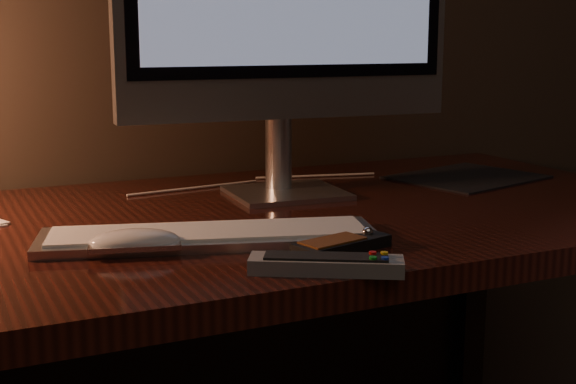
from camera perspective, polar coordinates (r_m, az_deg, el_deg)
name	(u,v)px	position (r m, az deg, el deg)	size (l,w,h in m)	color
desk	(210,282)	(1.37, -5.60, -6.39)	(1.60, 0.75, 0.75)	#36110C
keyboard	(209,236)	(1.12, -5.64, -3.10)	(0.47, 0.13, 0.02)	silver
mousepad	(467,177)	(1.65, 12.59, 1.04)	(0.28, 0.22, 0.00)	black
mouse	(135,245)	(1.08, -10.83, -3.72)	(0.12, 0.06, 0.02)	white
media_remote	(342,244)	(1.07, 3.85, -3.74)	(0.15, 0.08, 0.03)	black
tv_remote	(326,264)	(0.98, 2.73, -5.14)	(0.19, 0.13, 0.02)	gray
cable	(259,183)	(1.54, -2.06, 0.67)	(0.00, 0.00, 0.51)	white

